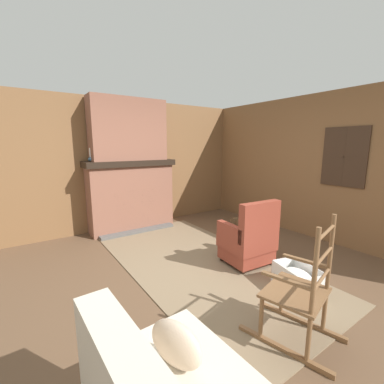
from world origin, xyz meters
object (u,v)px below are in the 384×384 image
(armchair, at_px, (249,241))
(oil_lamp_vase, at_px, (92,157))
(storage_case, at_px, (151,157))
(firewood_stack, at_px, (244,222))
(laundry_basket, at_px, (298,279))
(rocking_chair, at_px, (299,297))
(decorative_plate_on_mantel, at_px, (123,153))

(armchair, distance_m, oil_lamp_vase, 3.11)
(armchair, bearing_deg, storage_case, 10.37)
(firewood_stack, bearing_deg, storage_case, -127.65)
(laundry_basket, distance_m, storage_case, 3.56)
(rocking_chair, xyz_separation_m, laundry_basket, (-0.45, 0.69, -0.25))
(armchair, height_order, laundry_basket, armchair)
(rocking_chair, height_order, laundry_basket, rocking_chair)
(armchair, xyz_separation_m, storage_case, (-2.51, -0.27, 1.09))
(armchair, height_order, oil_lamp_vase, oil_lamp_vase)
(armchair, bearing_deg, oil_lamp_vase, 34.37)
(rocking_chair, height_order, decorative_plate_on_mantel, decorative_plate_on_mantel)
(laundry_basket, height_order, oil_lamp_vase, oil_lamp_vase)
(firewood_stack, relative_size, laundry_basket, 0.81)
(laundry_basket, distance_m, oil_lamp_vase, 3.84)
(firewood_stack, xyz_separation_m, oil_lamp_vase, (-1.19, -2.73, 1.40))
(armchair, relative_size, decorative_plate_on_mantel, 3.26)
(rocking_chair, xyz_separation_m, firewood_stack, (-2.57, 1.98, -0.33))
(oil_lamp_vase, relative_size, storage_case, 0.88)
(firewood_stack, distance_m, laundry_basket, 2.48)
(oil_lamp_vase, bearing_deg, firewood_stack, 66.46)
(firewood_stack, distance_m, oil_lamp_vase, 3.29)
(armchair, distance_m, decorative_plate_on_mantel, 2.92)
(oil_lamp_vase, height_order, decorative_plate_on_mantel, decorative_plate_on_mantel)
(storage_case, bearing_deg, armchair, 6.20)
(firewood_stack, height_order, oil_lamp_vase, oil_lamp_vase)
(laundry_basket, height_order, decorative_plate_on_mantel, decorative_plate_on_mantel)
(decorative_plate_on_mantel, bearing_deg, storage_case, 88.08)
(oil_lamp_vase, height_order, storage_case, oil_lamp_vase)
(laundry_basket, relative_size, oil_lamp_vase, 2.42)
(rocking_chair, xyz_separation_m, storage_case, (-3.76, 0.44, 1.05))
(firewood_stack, relative_size, decorative_plate_on_mantel, 1.61)
(storage_case, xyz_separation_m, decorative_plate_on_mantel, (-0.02, -0.60, 0.08))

